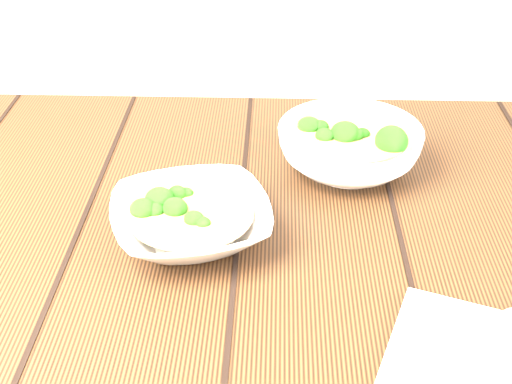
{
  "coord_description": "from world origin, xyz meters",
  "views": [
    {
      "loc": [
        0.03,
        -0.71,
        1.27
      ],
      "look_at": [
        0.0,
        0.02,
        0.8
      ],
      "focal_mm": 50.0,
      "sensor_mm": 36.0,
      "label": 1
    }
  ],
  "objects_px": {
    "soup_bowl_front": "(191,220)",
    "trivet": "(221,208)",
    "napkin": "(494,370)",
    "table": "(254,309)",
    "soup_bowl_back": "(349,147)"
  },
  "relations": [
    {
      "from": "soup_bowl_front",
      "to": "napkin",
      "type": "relative_size",
      "value": 1.16
    },
    {
      "from": "soup_bowl_back",
      "to": "napkin",
      "type": "relative_size",
      "value": 1.28
    },
    {
      "from": "soup_bowl_back",
      "to": "napkin",
      "type": "distance_m",
      "value": 0.4
    },
    {
      "from": "soup_bowl_front",
      "to": "soup_bowl_back",
      "type": "bearing_deg",
      "value": 40.36
    },
    {
      "from": "table",
      "to": "napkin",
      "type": "bearing_deg",
      "value": -42.49
    },
    {
      "from": "table",
      "to": "soup_bowl_back",
      "type": "distance_m",
      "value": 0.26
    },
    {
      "from": "table",
      "to": "trivet",
      "type": "height_order",
      "value": "trivet"
    },
    {
      "from": "table",
      "to": "trivet",
      "type": "xyz_separation_m",
      "value": [
        -0.04,
        0.04,
        0.13
      ]
    },
    {
      "from": "trivet",
      "to": "napkin",
      "type": "distance_m",
      "value": 0.38
    },
    {
      "from": "soup_bowl_back",
      "to": "table",
      "type": "bearing_deg",
      "value": -127.1
    },
    {
      "from": "napkin",
      "to": "trivet",
      "type": "bearing_deg",
      "value": 158.07
    },
    {
      "from": "napkin",
      "to": "soup_bowl_front",
      "type": "bearing_deg",
      "value": 166.31
    },
    {
      "from": "trivet",
      "to": "soup_bowl_back",
      "type": "bearing_deg",
      "value": 36.92
    },
    {
      "from": "soup_bowl_front",
      "to": "trivet",
      "type": "bearing_deg",
      "value": 53.95
    },
    {
      "from": "soup_bowl_front",
      "to": "napkin",
      "type": "distance_m",
      "value": 0.38
    }
  ]
}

